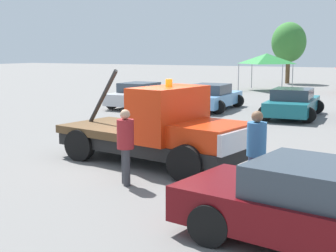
# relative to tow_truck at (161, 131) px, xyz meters

# --- Properties ---
(ground_plane) EXTENTS (160.00, 160.00, 0.00)m
(ground_plane) POSITION_rel_tow_truck_xyz_m (-0.33, 0.06, -0.91)
(ground_plane) COLOR slate
(tow_truck) EXTENTS (5.73, 3.00, 2.51)m
(tow_truck) POSITION_rel_tow_truck_xyz_m (0.00, 0.00, 0.00)
(tow_truck) COLOR black
(tow_truck) RESTS_ON ground
(person_near_truck) EXTENTS (0.40, 0.40, 1.82)m
(person_near_truck) POSITION_rel_tow_truck_xyz_m (3.09, -1.61, 0.14)
(person_near_truck) COLOR #475B84
(person_near_truck) RESTS_ON ground
(person_at_hood) EXTENTS (0.39, 0.39, 1.73)m
(person_at_hood) POSITION_rel_tow_truck_xyz_m (0.20, -2.09, 0.09)
(person_at_hood) COLOR #38383D
(person_at_hood) RESTS_ON ground
(parked_car_silver) EXTENTS (2.46, 4.69, 1.34)m
(parked_car_silver) POSITION_rel_tow_truck_xyz_m (-7.15, 10.99, -0.26)
(parked_car_silver) COLOR #B7B7BC
(parked_car_silver) RESTS_ON ground
(parked_car_skyblue) EXTENTS (2.61, 4.77, 1.34)m
(parked_car_skyblue) POSITION_rel_tow_truck_xyz_m (-3.29, 11.67, -0.26)
(parked_car_skyblue) COLOR #669ED1
(parked_car_skyblue) RESTS_ON ground
(parked_car_teal) EXTENTS (2.67, 4.91, 1.34)m
(parked_car_teal) POSITION_rel_tow_truck_xyz_m (1.09, 10.76, -0.26)
(parked_car_teal) COLOR #196670
(parked_car_teal) RESTS_ON ground
(canopy_tent_green) EXTENTS (3.42, 3.42, 2.84)m
(canopy_tent_green) POSITION_rel_tow_truck_xyz_m (-4.19, 25.08, 1.52)
(canopy_tent_green) COLOR #9E9EA3
(canopy_tent_green) RESTS_ON ground
(tree_left) EXTENTS (3.17, 3.17, 5.66)m
(tree_left) POSITION_rel_tow_truck_xyz_m (-4.47, 33.42, 2.89)
(tree_left) COLOR brown
(tree_left) RESTS_ON ground
(traffic_cone) EXTENTS (0.40, 0.40, 0.55)m
(traffic_cone) POSITION_rel_tow_truck_xyz_m (-3.08, 2.87, -0.66)
(traffic_cone) COLOR black
(traffic_cone) RESTS_ON ground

